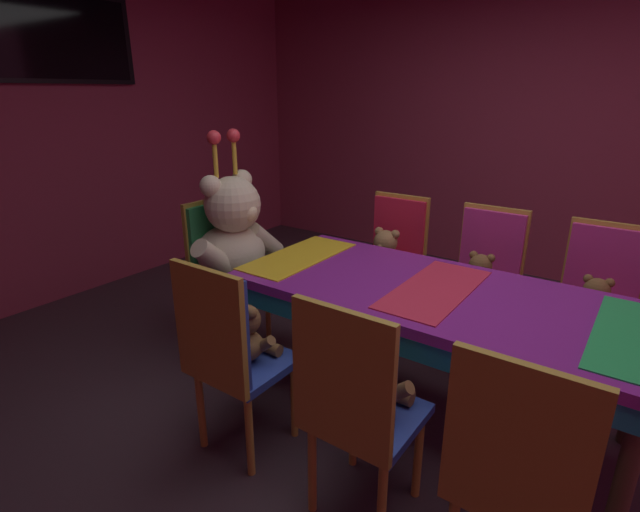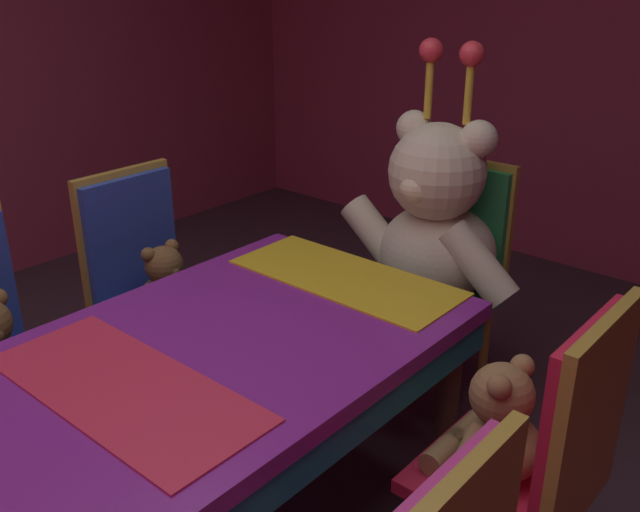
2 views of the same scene
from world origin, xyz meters
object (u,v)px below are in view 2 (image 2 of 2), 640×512
Objects in this scene: chair_right_2 at (551,451)px; teddy_left_2 at (167,286)px; throne_chair at (453,256)px; king_teddy_bear at (432,226)px; banquet_table at (128,420)px; chair_left_2 at (143,272)px; teddy_right_2 at (496,426)px.

teddy_left_2 is at bearing -0.10° from chair_right_2.
throne_chair is 1.00× the size of king_teddy_bear.
banquet_table is at bearing -43.38° from teddy_left_2.
teddy_right_2 is at bearing -0.10° from chair_left_2.
king_teddy_bear is (0.00, 1.37, 0.12)m from banquet_table.
chair_left_2 is 1.00× the size of chair_right_2.
chair_left_2 is 1.00× the size of king_teddy_bear.
throne_chair reaches higher than banquet_table.
chair_left_2 is at bearing -180.00° from teddy_left_2.
teddy_right_2 is at bearing -0.11° from teddy_left_2.
throne_chair reaches higher than teddy_right_2.
chair_right_2 reaches higher than teddy_right_2.
teddy_right_2 reaches higher than teddy_left_2.
banquet_table is 1.03m from chair_right_2.
king_teddy_bear is at bearing -47.76° from teddy_right_2.
teddy_right_2 is (-0.15, 0.00, 0.00)m from chair_right_2.
throne_chair is at bearing 90.00° from banquet_table.
banquet_table is 0.93m from teddy_left_2.
banquet_table is at bearing -0.00° from throne_chair.
chair_left_2 is (-0.82, 0.64, -0.05)m from banquet_table.
teddy_left_2 is 1.34m from teddy_right_2.
king_teddy_bear is (0.82, 0.73, 0.18)m from chair_left_2.
chair_left_2 is 1.11m from king_teddy_bear.
throne_chair is (0.82, 0.91, 0.00)m from chair_left_2.
chair_left_2 reaches higher than banquet_table.
banquet_table is at bearing 37.85° from chair_right_2.
banquet_table is 2.05× the size of chair_left_2.
chair_right_2 is 1.11m from king_teddy_bear.
chair_left_2 is 1.49m from teddy_right_2.
teddy_left_2 is at bearing -42.54° from king_teddy_bear.
teddy_right_2 is (0.67, 0.63, -0.05)m from banquet_table.
king_teddy_bear is at bearing 41.92° from chair_left_2.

